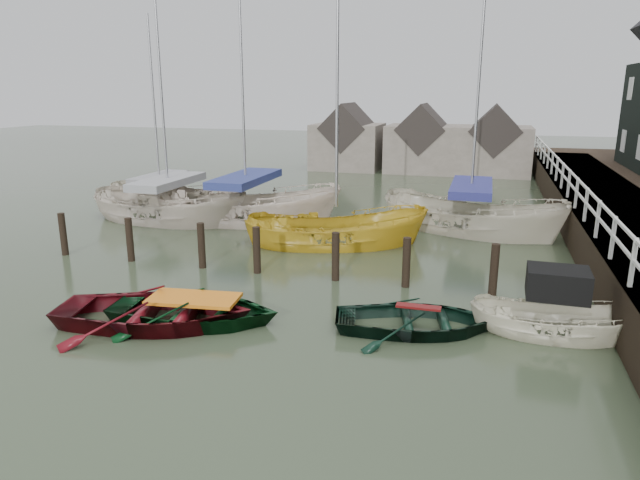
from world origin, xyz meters
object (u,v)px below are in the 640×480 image
(rowboat_green, at_px, (195,322))
(sailboat_c, at_px, (336,244))
(sailboat_e, at_px, (161,207))
(rowboat_dkgreen, at_px, (417,330))
(sailboat_d, at_px, (469,229))
(sailboat_b, at_px, (247,220))
(motorboat, at_px, (554,330))
(sailboat_a, at_px, (170,220))
(rowboat_red, at_px, (156,325))

(rowboat_green, distance_m, sailboat_c, 7.71)
(rowboat_green, height_order, sailboat_e, sailboat_e)
(rowboat_dkgreen, height_order, sailboat_d, sailboat_d)
(sailboat_b, distance_m, sailboat_d, 8.87)
(motorboat, bearing_deg, sailboat_a, 63.09)
(motorboat, xyz_separation_m, sailboat_b, (-10.97, 8.40, -0.07))
(sailboat_a, bearing_deg, sailboat_d, -76.55)
(rowboat_green, relative_size, sailboat_b, 0.33)
(motorboat, bearing_deg, sailboat_b, 54.13)
(rowboat_red, height_order, rowboat_green, rowboat_red)
(rowboat_green, relative_size, sailboat_d, 0.35)
(sailboat_e, bearing_deg, rowboat_red, -133.46)
(sailboat_b, distance_m, sailboat_e, 5.06)
(sailboat_b, relative_size, sailboat_d, 1.05)
(sailboat_a, bearing_deg, sailboat_e, 43.80)
(rowboat_green, xyz_separation_m, sailboat_a, (-6.07, 9.18, 0.06))
(rowboat_dkgreen, xyz_separation_m, motorboat, (2.93, 0.58, 0.12))
(motorboat, xyz_separation_m, sailboat_d, (-2.16, 9.34, -0.07))
(rowboat_green, relative_size, sailboat_e, 0.42)
(sailboat_b, bearing_deg, sailboat_d, -89.60)
(rowboat_dkgreen, relative_size, sailboat_b, 0.31)
(rowboat_dkgreen, bearing_deg, rowboat_red, 90.53)
(rowboat_green, xyz_separation_m, rowboat_dkgreen, (5.07, 0.97, 0.00))
(sailboat_c, bearing_deg, sailboat_d, -70.41)
(rowboat_red, distance_m, sailboat_d, 13.11)
(rowboat_green, height_order, rowboat_dkgreen, rowboat_green)
(rowboat_red, xyz_separation_m, rowboat_green, (0.80, 0.41, 0.00))
(rowboat_dkgreen, relative_size, sailboat_a, 0.35)
(motorboat, height_order, sailboat_a, sailboat_a)
(sailboat_c, bearing_deg, motorboat, -149.92)
(rowboat_red, bearing_deg, sailboat_d, -42.54)
(sailboat_c, bearing_deg, rowboat_green, 151.87)
(rowboat_red, relative_size, rowboat_green, 1.13)
(sailboat_a, height_order, sailboat_d, sailboat_d)
(rowboat_red, distance_m, sailboat_a, 10.94)
(sailboat_e, bearing_deg, rowboat_dkgreen, -113.15)
(motorboat, relative_size, sailboat_e, 0.39)
(rowboat_dkgreen, xyz_separation_m, sailboat_a, (-11.14, 8.21, 0.06))
(sailboat_b, bearing_deg, rowboat_red, -173.83)
(motorboat, distance_m, sailboat_a, 16.00)
(sailboat_d, height_order, sailboat_e, sailboat_d)
(rowboat_green, relative_size, rowboat_dkgreen, 1.08)
(rowboat_red, xyz_separation_m, sailboat_c, (2.24, 7.99, 0.01))
(sailboat_a, height_order, sailboat_b, sailboat_b)
(sailboat_a, bearing_deg, rowboat_green, -141.26)
(rowboat_dkgreen, xyz_separation_m, sailboat_b, (-8.05, 8.98, 0.06))
(rowboat_dkgreen, relative_size, sailboat_d, 0.32)
(rowboat_green, distance_m, sailboat_d, 12.36)
(sailboat_b, bearing_deg, motorboat, -133.10)
(rowboat_dkgreen, relative_size, sailboat_c, 0.38)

